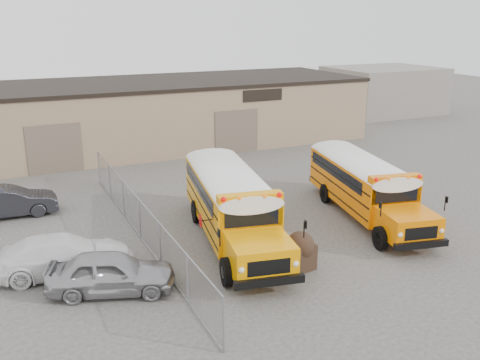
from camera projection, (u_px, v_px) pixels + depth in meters
name	position (u px, v px, depth m)	size (l,w,h in m)	color
ground	(298.00, 240.00, 22.71)	(120.00, 120.00, 0.00)	#464340
warehouse	(159.00, 112.00, 39.35)	(30.20, 10.20, 4.67)	#8D7257
chainlink_fence	(140.00, 219.00, 22.63)	(0.07, 18.07, 1.81)	gray
distant_building_right	(383.00, 90.00, 52.56)	(10.00, 8.00, 4.40)	gray
school_bus_left	(205.00, 163.00, 28.25)	(4.28, 10.40, 2.96)	#FB9800
school_bus_right	(320.00, 153.00, 30.63)	(4.20, 9.77, 2.78)	orange
tarp_bundle	(300.00, 250.00, 19.93)	(1.12, 1.08, 1.48)	black
car_silver	(111.00, 273.00, 18.22)	(1.74, 4.32, 1.47)	#A6A6AB
car_white	(63.00, 255.00, 19.58)	(2.04, 5.02, 1.46)	white
car_dark	(9.00, 202.00, 25.24)	(1.53, 4.38, 1.44)	black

